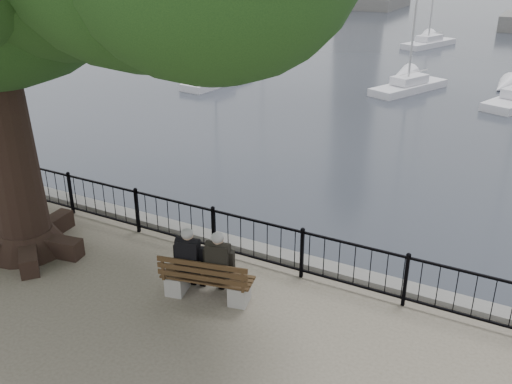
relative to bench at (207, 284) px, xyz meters
The scene contains 9 objects.
harbor 2.15m from the bench, 83.76° to the left, with size 260.00×260.00×1.20m.
railing 1.52m from the bench, 81.68° to the left, with size 22.06×0.06×1.00m.
bench is the anchor object (origin of this frame).
person_left 0.47m from the bench, behind, with size 0.50×0.75×1.41m.
person_right 0.43m from the bench, 33.91° to the left, with size 0.50×0.75×1.41m.
sailboat_a 21.64m from the bench, 121.41° to the left, with size 1.80×4.86×8.85m.
sailboat_b 21.88m from the bench, 94.84° to the left, with size 3.07×4.99×10.30m.
sailboat_e 32.94m from the bench, 115.70° to the left, with size 2.79×5.23×11.04m.
sailboat_h 36.40m from the bench, 96.47° to the left, with size 3.09×5.29×11.92m.
Camera 1 is at (4.74, -6.29, 5.98)m, focal length 40.00 mm.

